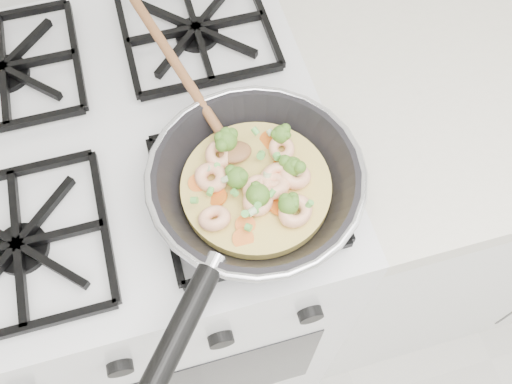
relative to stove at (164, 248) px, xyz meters
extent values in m
cube|color=white|center=(0.00, 0.00, -0.01)|extent=(0.60, 0.60, 0.90)
cube|color=black|center=(0.00, 0.00, 0.45)|extent=(0.56, 0.56, 0.02)
cube|color=white|center=(0.80, 0.00, -0.03)|extent=(1.00, 0.58, 0.86)
torus|color=silver|center=(0.16, -0.16, 0.51)|extent=(0.28, 0.28, 0.01)
cylinder|color=black|center=(0.02, -0.34, 0.51)|extent=(0.14, 0.17, 0.03)
cylinder|color=#DBC35F|center=(0.16, -0.16, 0.48)|extent=(0.19, 0.19, 0.02)
ellipsoid|color=brown|center=(0.15, -0.12, 0.50)|extent=(0.04, 0.05, 0.01)
cylinder|color=brown|center=(0.10, 0.01, 0.53)|extent=(0.09, 0.24, 0.07)
torus|color=#FFC396|center=(0.16, -0.17, 0.50)|extent=(0.05, 0.05, 0.02)
torus|color=#FFC396|center=(0.12, -0.11, 0.50)|extent=(0.05, 0.05, 0.03)
torus|color=#FFC396|center=(0.21, -0.13, 0.50)|extent=(0.04, 0.04, 0.02)
torus|color=#FFC396|center=(0.21, -0.17, 0.50)|extent=(0.05, 0.05, 0.02)
torus|color=#FFC396|center=(0.11, -0.14, 0.50)|extent=(0.07, 0.07, 0.03)
torus|color=#FFC396|center=(0.19, -0.17, 0.50)|extent=(0.05, 0.05, 0.03)
torus|color=#FFC396|center=(0.19, -0.17, 0.50)|extent=(0.05, 0.05, 0.02)
torus|color=#FFC396|center=(0.20, -0.22, 0.50)|extent=(0.07, 0.07, 0.02)
torus|color=#FFC396|center=(0.16, -0.19, 0.50)|extent=(0.07, 0.06, 0.03)
torus|color=#FFC396|center=(0.10, -0.20, 0.50)|extent=(0.05, 0.05, 0.02)
torus|color=#FFC396|center=(0.18, -0.18, 0.50)|extent=(0.05, 0.06, 0.03)
ellipsoid|color=#52822A|center=(0.16, -0.19, 0.51)|extent=(0.04, 0.04, 0.03)
ellipsoid|color=#52822A|center=(0.19, -0.21, 0.51)|extent=(0.03, 0.03, 0.03)
ellipsoid|color=#52822A|center=(0.21, -0.11, 0.51)|extent=(0.03, 0.03, 0.02)
ellipsoid|color=#52822A|center=(0.14, -0.16, 0.51)|extent=(0.04, 0.04, 0.03)
ellipsoid|color=#52822A|center=(0.21, -0.16, 0.51)|extent=(0.03, 0.03, 0.03)
ellipsoid|color=#52822A|center=(0.14, -0.10, 0.51)|extent=(0.04, 0.04, 0.03)
cylinder|color=orange|center=(0.13, -0.22, 0.49)|extent=(0.03, 0.03, 0.00)
cylinder|color=orange|center=(0.19, -0.11, 0.49)|extent=(0.04, 0.04, 0.01)
cylinder|color=orange|center=(0.18, -0.21, 0.49)|extent=(0.04, 0.04, 0.01)
cylinder|color=orange|center=(0.16, -0.18, 0.49)|extent=(0.03, 0.03, 0.01)
cylinder|color=orange|center=(0.14, -0.10, 0.49)|extent=(0.03, 0.03, 0.00)
cylinder|color=orange|center=(0.19, -0.16, 0.49)|extent=(0.03, 0.03, 0.01)
cylinder|color=orange|center=(0.09, -0.14, 0.49)|extent=(0.03, 0.03, 0.01)
cylinder|color=orange|center=(0.20, -0.14, 0.49)|extent=(0.03, 0.03, 0.01)
cylinder|color=orange|center=(0.12, -0.23, 0.49)|extent=(0.04, 0.04, 0.01)
cylinder|color=orange|center=(0.11, -0.17, 0.49)|extent=(0.03, 0.03, 0.00)
cylinder|color=#B4CD91|center=(0.11, -0.13, 0.51)|extent=(0.01, 0.01, 0.01)
cylinder|color=#60B749|center=(0.12, -0.14, 0.51)|extent=(0.01, 0.01, 0.01)
cylinder|color=#B4CD91|center=(0.14, -0.21, 0.51)|extent=(0.01, 0.01, 0.01)
cylinder|color=#B4CD91|center=(0.18, -0.16, 0.51)|extent=(0.01, 0.01, 0.01)
cylinder|color=#60B749|center=(0.14, -0.11, 0.51)|extent=(0.01, 0.01, 0.01)
cylinder|color=#60B749|center=(0.15, -0.20, 0.51)|extent=(0.01, 0.01, 0.01)
cylinder|color=#60B749|center=(0.08, -0.18, 0.51)|extent=(0.01, 0.01, 0.01)
cylinder|color=#B4CD91|center=(0.14, -0.16, 0.51)|extent=(0.01, 0.01, 0.01)
cylinder|color=#60B749|center=(0.14, -0.10, 0.51)|extent=(0.01, 0.01, 0.01)
cylinder|color=#60B749|center=(0.13, -0.18, 0.51)|extent=(0.01, 0.01, 0.01)
cylinder|color=#B4CD91|center=(0.21, -0.16, 0.51)|extent=(0.01, 0.01, 0.01)
cylinder|color=#60B749|center=(0.10, -0.17, 0.50)|extent=(0.01, 0.01, 0.01)
cylinder|color=#B4CD91|center=(0.21, -0.17, 0.50)|extent=(0.01, 0.01, 0.01)
cylinder|color=#60B749|center=(0.19, -0.14, 0.51)|extent=(0.01, 0.01, 0.01)
cylinder|color=#60B749|center=(0.18, -0.13, 0.51)|extent=(0.01, 0.01, 0.01)
cylinder|color=#60B749|center=(0.16, -0.18, 0.51)|extent=(0.01, 0.01, 0.01)
cylinder|color=#60B749|center=(0.17, -0.19, 0.51)|extent=(0.01, 0.01, 0.01)
cylinder|color=#60B749|center=(0.21, -0.22, 0.51)|extent=(0.01, 0.01, 0.01)
cylinder|color=#B4CD91|center=(0.20, -0.10, 0.50)|extent=(0.01, 0.01, 0.01)
cylinder|color=#B4CD91|center=(0.12, -0.16, 0.51)|extent=(0.01, 0.01, 0.01)
cylinder|color=#60B749|center=(0.13, -0.21, 0.51)|extent=(0.01, 0.01, 0.01)
cylinder|color=#60B749|center=(0.18, -0.10, 0.51)|extent=(0.01, 0.01, 0.01)
cylinder|color=#60B749|center=(0.13, -0.23, 0.51)|extent=(0.01, 0.01, 0.01)
cylinder|color=#60B749|center=(0.15, -0.21, 0.51)|extent=(0.01, 0.01, 0.01)
camera|label=1|loc=(0.07, -0.49, 1.11)|focal=39.05mm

